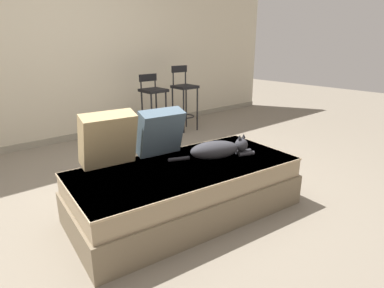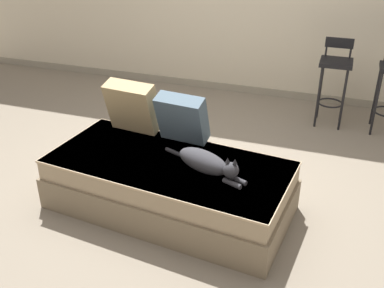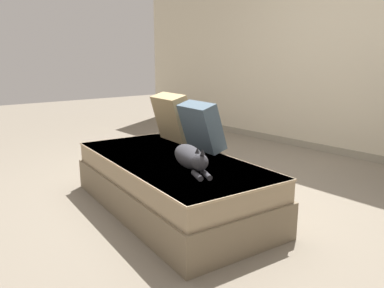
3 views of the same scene
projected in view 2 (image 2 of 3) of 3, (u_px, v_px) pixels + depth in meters
ground_plane at (187, 181)px, 3.82m from camera, size 16.00×16.00×0.00m
wall_baseboard_trim at (246, 89)px, 5.64m from camera, size 8.00×0.02×0.09m
couch at (169, 185)px, 3.39m from camera, size 1.89×1.05×0.41m
throw_pillow_corner at (133, 107)px, 3.64m from camera, size 0.44×0.29×0.44m
throw_pillow_middle at (182, 118)px, 3.48m from camera, size 0.41×0.29×0.40m
cat at (206, 162)px, 3.13m from camera, size 0.70×0.37×0.19m
bar_stool_near_window at (335, 73)px, 4.60m from camera, size 0.32×0.32×0.90m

